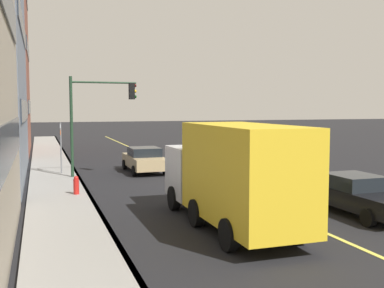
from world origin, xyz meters
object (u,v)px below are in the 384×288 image
at_px(car_silver, 214,156).
at_px(pedestrian_with_backpack, 199,171).
at_px(fire_hydrant, 76,187).
at_px(car_tan, 144,159).
at_px(car_black, 357,194).
at_px(traffic_light_mast, 97,109).
at_px(truck_yellow, 233,174).
at_px(car_maroon, 283,169).
at_px(street_sign_post, 61,145).

xyz_separation_m(car_silver, pedestrian_with_backpack, (-7.70, 3.78, 0.21)).
distance_m(pedestrian_with_backpack, fire_hydrant, 5.44).
distance_m(car_tan, car_black, 13.90).
relative_size(car_black, traffic_light_mast, 0.87).
height_order(car_tan, pedestrian_with_backpack, pedestrian_with_backpack).
relative_size(car_silver, fire_hydrant, 4.42).
relative_size(car_tan, pedestrian_with_backpack, 2.76).
bearing_deg(car_silver, truck_yellow, 160.88).
relative_size(truck_yellow, traffic_light_mast, 1.39).
height_order(car_maroon, traffic_light_mast, traffic_light_mast).
bearing_deg(street_sign_post, truck_yellow, -160.50).
bearing_deg(truck_yellow, car_silver, -19.12).
bearing_deg(pedestrian_with_backpack, car_tan, 7.39).
height_order(truck_yellow, fire_hydrant, truck_yellow).
xyz_separation_m(car_tan, pedestrian_with_backpack, (-7.14, -0.93, 0.20)).
bearing_deg(pedestrian_with_backpack, car_black, -145.47).
height_order(car_tan, car_silver, car_tan).
distance_m(truck_yellow, pedestrian_with_backpack, 6.28).
xyz_separation_m(car_maroon, truck_yellow, (-6.93, 5.80, 0.98)).
xyz_separation_m(car_silver, fire_hydrant, (-7.21, 9.17, -0.29)).
bearing_deg(car_tan, street_sign_post, 91.11).
bearing_deg(car_silver, car_maroon, -171.80).
distance_m(car_maroon, car_black, 6.67).
bearing_deg(car_tan, pedestrian_with_backpack, -172.61).
bearing_deg(truck_yellow, pedestrian_with_backpack, -9.48).
xyz_separation_m(car_silver, truck_yellow, (-13.85, 4.80, 1.01)).
height_order(car_tan, street_sign_post, street_sign_post).
bearing_deg(car_silver, car_tan, 96.78).
distance_m(car_tan, traffic_light_mast, 4.45).
bearing_deg(car_black, car_tan, 20.86).
bearing_deg(truck_yellow, car_black, -86.57).
bearing_deg(pedestrian_with_backpack, car_maroon, -80.71).
height_order(car_black, fire_hydrant, car_black).
bearing_deg(pedestrian_with_backpack, traffic_light_mast, 34.38).
bearing_deg(traffic_light_mast, truck_yellow, -166.58).
bearing_deg(car_maroon, car_black, 173.54).
xyz_separation_m(car_black, street_sign_post, (12.90, 9.72, 1.05)).
bearing_deg(street_sign_post, pedestrian_with_backpack, -141.05).
relative_size(pedestrian_with_backpack, street_sign_post, 0.55).
bearing_deg(car_black, car_silver, 1.04).
bearing_deg(traffic_light_mast, car_tan, -61.94).
bearing_deg(car_black, fire_hydrant, 56.07).
height_order(car_silver, fire_hydrant, car_silver).
bearing_deg(pedestrian_with_backpack, fire_hydrant, 84.82).
relative_size(car_tan, truck_yellow, 0.60).
height_order(car_black, street_sign_post, street_sign_post).
relative_size(car_black, pedestrian_with_backpack, 2.90).
bearing_deg(car_maroon, street_sign_post, 59.09).
bearing_deg(car_maroon, truck_yellow, 140.08).
relative_size(car_tan, street_sign_post, 1.51).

